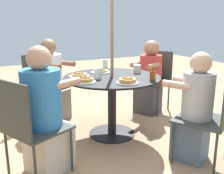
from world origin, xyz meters
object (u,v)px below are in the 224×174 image
Objects in this scene: patio_chair_south at (213,114)px; drinking_glass_a at (105,64)px; diner_east at (45,116)px; drinking_glass_b at (98,73)px; patio_chair_north at (43,82)px; patio_chair_east at (28,124)px; patio_table at (112,90)px; pancake_plate_a at (127,81)px; pancake_plate_d at (101,72)px; diner_west at (150,80)px; patio_chair_west at (155,77)px; syrup_bottle at (153,75)px; pancake_plate_b at (85,81)px; pancake_plate_c at (79,75)px; coffee_cup at (137,69)px; diner_south at (194,111)px; diner_north at (52,83)px.

patio_chair_south is 6.82× the size of drinking_glass_a.
diner_east is 0.86m from drinking_glass_b.
patio_chair_east is (-1.55, 0.50, 0.00)m from patio_chair_north.
pancake_plate_a reaches higher than patio_table.
diner_west is at bearing -77.54° from pancake_plate_d.
patio_chair_west is 5.85× the size of syrup_bottle.
patio_table is 1.26× the size of patio_chair_north.
pancake_plate_b is 0.32m from pancake_plate_c.
pancake_plate_d is at bearing 86.32° from patio_chair_south.
pancake_plate_c is 0.35m from pancake_plate_d.
patio_chair_east is 7.48× the size of drinking_glass_b.
diner_west is 0.81m from drinking_glass_a.
drinking_glass_a is at bearing -39.63° from pancake_plate_d.
pancake_plate_b is at bearing 69.19° from patio_chair_north.
pancake_plate_b is at bearing 137.84° from drinking_glass_a.
pancake_plate_a is 0.61m from coffee_cup.
pancake_plate_c is at bearing 107.67° from patio_chair_east.
diner_east is 7.50× the size of syrup_bottle.
diner_east is 11.38× the size of coffee_cup.
pancake_plate_b is (0.25, 0.38, -0.00)m from pancake_plate_a.
drinking_glass_a is (-0.01, 0.76, 0.29)m from diner_west.
diner_west reaches higher than drinking_glass_a.
diner_south is 7.01× the size of syrup_bottle.
syrup_bottle is at bearing 167.39° from coffee_cup.
diner_north reaches higher than diner_west.
patio_chair_north is at bearing 44.74° from coffee_cup.
patio_chair_north is at bearing 92.26° from diner_south.
patio_chair_east is 1.58m from drinking_glass_a.
patio_chair_south and patio_chair_west have the same top height.
pancake_plate_c is at bearing 100.68° from diner_south.
drinking_glass_a is (0.41, 0.25, 0.02)m from coffee_cup.
patio_chair_south is 1.47m from pancake_plate_d.
patio_chair_north is 0.78× the size of diner_east.
patio_chair_east reaches higher than syrup_bottle.
coffee_cup reaches higher than patio_table.
diner_north reaches higher than patio_chair_south.
patio_chair_west is (0.98, -1.98, -0.01)m from diner_east.
diner_west is 10.62× the size of coffee_cup.
patio_chair_north is 1.72m from syrup_bottle.
patio_chair_south is at bearing -174.12° from coffee_cup.
patio_table is 7.35× the size of syrup_bottle.
pancake_plate_b reaches higher than pancake_plate_c.
diner_east is 2.02m from diner_west.
pancake_plate_d is at bearing 24.49° from syrup_bottle.
drinking_glass_a is (-0.09, 0.92, 0.28)m from patio_chair_west.
drinking_glass_b is (-0.91, -0.30, 0.28)m from diner_north.
diner_west is 0.97m from pancake_plate_d.
patio_chair_south is 0.90m from pancake_plate_a.
patio_chair_north reaches higher than pancake_plate_a.
coffee_cup is (0.48, -1.31, 0.25)m from diner_east.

